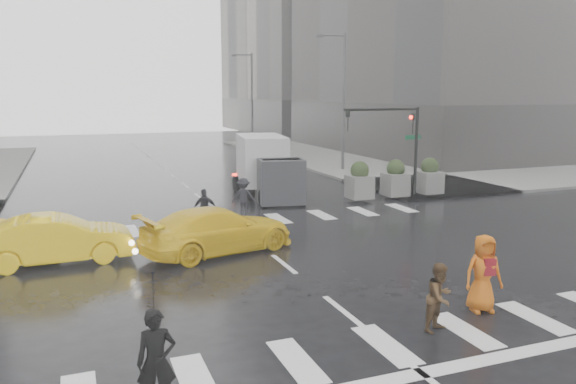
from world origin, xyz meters
name	(u,v)px	position (x,y,z in m)	size (l,w,h in m)	color
ground	(284,264)	(0.00, 0.00, 0.00)	(120.00, 120.00, 0.00)	black
sidewalk_ne	(452,165)	(19.50, 17.50, 0.07)	(35.00, 35.00, 0.15)	slate
building_ne_far	(338,10)	(29.00, 56.00, 16.27)	(26.05, 26.05, 36.00)	#A19B8D
road_markings	(284,264)	(0.00, 0.00, 0.01)	(18.00, 48.00, 0.01)	silver
traffic_signal_pole	(399,134)	(9.01, 8.01, 3.22)	(4.45, 0.42, 4.50)	black
street_lamp_near	(342,96)	(10.87, 18.00, 4.95)	(2.15, 0.22, 9.00)	#59595B
street_lamp_far	(251,95)	(10.87, 38.00, 4.95)	(2.15, 0.22, 9.00)	#59595B
planter_west	(360,181)	(7.00, 8.20, 0.98)	(1.10, 1.10, 1.80)	slate
planter_mid	(395,179)	(9.00, 8.20, 0.98)	(1.10, 1.10, 1.80)	slate
planter_east	(429,177)	(11.00, 8.20, 0.98)	(1.10, 1.10, 1.80)	slate
pedestrian_black	(155,320)	(-4.78, -6.80, 1.59)	(1.08, 1.09, 2.43)	black
pedestrian_brown	(440,297)	(1.47, -5.78, 0.77)	(0.75, 0.58, 1.54)	#483119
pedestrian_orange	(483,273)	(3.11, -5.21, 0.94)	(1.03, 0.79, 1.88)	#D05F0E
pedestrian_far_a	(205,209)	(-1.22, 5.40, 0.78)	(0.91, 0.55, 1.55)	black
pedestrian_far_b	(244,197)	(0.88, 7.21, 0.80)	(1.03, 0.57, 1.60)	black
taxi_mid	(57,239)	(-6.46, 2.63, 0.75)	(1.58, 4.54, 1.50)	yellow
taxi_rear	(218,230)	(-1.55, 2.00, 0.75)	(2.10, 4.56, 1.50)	yellow
box_truck	(266,165)	(3.15, 10.79, 1.63)	(2.15, 5.73, 3.04)	silver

